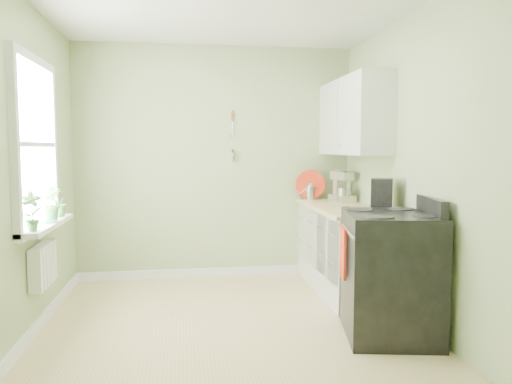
{
  "coord_description": "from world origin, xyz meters",
  "views": [
    {
      "loc": [
        -0.37,
        -4.04,
        1.52
      ],
      "look_at": [
        0.3,
        0.55,
        1.11
      ],
      "focal_mm": 35.0,
      "sensor_mm": 36.0,
      "label": 1
    }
  ],
  "objects": [
    {
      "name": "floor",
      "position": [
        0.0,
        0.0,
        -0.01
      ],
      "size": [
        3.2,
        3.6,
        0.02
      ],
      "primitive_type": "cube",
      "color": "tan",
      "rests_on": "ground"
    },
    {
      "name": "wall_back",
      "position": [
        0.0,
        1.81,
        1.35
      ],
      "size": [
        3.2,
        0.02,
        2.7
      ],
      "primitive_type": "cube",
      "color": "#9DAF77",
      "rests_on": "floor"
    },
    {
      "name": "wall_left",
      "position": [
        -1.61,
        0.0,
        1.35
      ],
      "size": [
        0.02,
        3.6,
        2.7
      ],
      "primitive_type": "cube",
      "color": "#9DAF77",
      "rests_on": "floor"
    },
    {
      "name": "wall_right",
      "position": [
        1.61,
        0.0,
        1.35
      ],
      "size": [
        0.02,
        3.6,
        2.7
      ],
      "primitive_type": "cube",
      "color": "#9DAF77",
      "rests_on": "floor"
    },
    {
      "name": "base_cabinets",
      "position": [
        1.3,
        1.0,
        0.43
      ],
      "size": [
        0.6,
        1.6,
        0.87
      ],
      "primitive_type": "cube",
      "color": "white",
      "rests_on": "floor"
    },
    {
      "name": "countertop",
      "position": [
        1.29,
        1.0,
        0.89
      ],
      "size": [
        0.64,
        1.6,
        0.04
      ],
      "primitive_type": "cube",
      "color": "beige",
      "rests_on": "base_cabinets"
    },
    {
      "name": "upper_cabinets",
      "position": [
        1.43,
        1.1,
        1.85
      ],
      "size": [
        0.35,
        1.4,
        0.8
      ],
      "primitive_type": "cube",
      "color": "white",
      "rests_on": "wall_right"
    },
    {
      "name": "window",
      "position": [
        -1.58,
        0.3,
        1.55
      ],
      "size": [
        0.06,
        1.14,
        1.44
      ],
      "color": "white",
      "rests_on": "wall_left"
    },
    {
      "name": "window_sill",
      "position": [
        -1.51,
        0.3,
        0.88
      ],
      "size": [
        0.18,
        1.14,
        0.04
      ],
      "primitive_type": "cube",
      "color": "white",
      "rests_on": "wall_left"
    },
    {
      "name": "radiator",
      "position": [
        -1.54,
        0.25,
        0.55
      ],
      "size": [
        0.12,
        0.5,
        0.35
      ],
      "primitive_type": "cube",
      "color": "white",
      "rests_on": "wall_left"
    },
    {
      "name": "wall_utensils",
      "position": [
        0.2,
        1.78,
        1.56
      ],
      "size": [
        0.02,
        0.14,
        0.58
      ],
      "color": "beige",
      "rests_on": "wall_back"
    },
    {
      "name": "stove",
      "position": [
        1.28,
        -0.27,
        0.51
      ],
      "size": [
        0.86,
        0.94,
        1.13
      ],
      "color": "black",
      "rests_on": "floor"
    },
    {
      "name": "stand_mixer",
      "position": [
        1.42,
        1.43,
        1.07
      ],
      "size": [
        0.27,
        0.35,
        0.38
      ],
      "color": "#B2B2B7",
      "rests_on": "countertop"
    },
    {
      "name": "kettle",
      "position": [
        1.12,
        1.72,
        1.01
      ],
      "size": [
        0.19,
        0.11,
        0.2
      ],
      "color": "silver",
      "rests_on": "countertop"
    },
    {
      "name": "coffee_maker",
      "position": [
        1.42,
        0.3,
        1.07
      ],
      "size": [
        0.26,
        0.27,
        0.33
      ],
      "color": "black",
      "rests_on": "countertop"
    },
    {
      "name": "red_tray",
      "position": [
        1.12,
        1.72,
        1.09
      ],
      "size": [
        0.35,
        0.17,
        0.35
      ],
      "primitive_type": "cylinder",
      "rotation": [
        1.45,
        0.0,
        -0.32
      ],
      "color": "#A2230F",
      "rests_on": "countertop"
    },
    {
      "name": "jar",
      "position": [
        1.09,
        0.3,
        0.95
      ],
      "size": [
        0.07,
        0.07,
        0.08
      ],
      "color": "#C0AA95",
      "rests_on": "countertop"
    },
    {
      "name": "plant_a",
      "position": [
        -1.5,
        -0.15,
        1.05
      ],
      "size": [
        0.19,
        0.17,
        0.31
      ],
      "primitive_type": "imported",
      "rotation": [
        0.0,
        0.0,
        0.42
      ],
      "color": "#417D38",
      "rests_on": "window_sill"
    },
    {
      "name": "plant_b",
      "position": [
        -1.5,
        0.41,
        1.05
      ],
      "size": [
        0.2,
        0.21,
        0.3
      ],
      "primitive_type": "imported",
      "rotation": [
        0.0,
        0.0,
        2.15
      ],
      "color": "#417D38",
      "rests_on": "window_sill"
    },
    {
      "name": "plant_c",
      "position": [
        -1.5,
        0.66,
        1.03
      ],
      "size": [
        0.16,
        0.16,
        0.27
      ],
      "primitive_type": "imported",
      "rotation": [
        0.0,
        0.0,
        4.63
      ],
      "color": "#417D38",
      "rests_on": "window_sill"
    }
  ]
}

